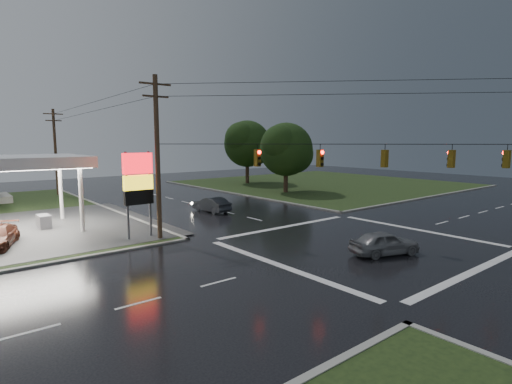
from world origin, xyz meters
TOP-DOWN VIEW (x-y plane):
  - ground at (0.00, 0.00)m, footprint 120.00×120.00m
  - grass_ne at (26.00, 26.00)m, footprint 36.00×36.00m
  - pylon_sign at (-10.50, 10.50)m, footprint 2.00×0.35m
  - utility_pole_nw at (-9.50, 9.50)m, footprint 2.20×0.32m
  - utility_pole_n at (-9.50, 38.00)m, footprint 2.20×0.32m
  - traffic_signals at (0.02, -0.02)m, footprint 26.87×26.87m
  - tree_ne_near at (14.14, 21.99)m, footprint 7.99×6.80m
  - tree_ne_far at (17.15, 33.99)m, footprint 8.46×7.20m
  - car_north at (-1.02, 16.25)m, footprint 1.82×4.42m
  - car_crossing at (-0.79, -2.32)m, footprint 4.50×3.01m

SIDE VIEW (x-z plane):
  - ground at x=0.00m, z-range 0.00..0.00m
  - grass_ne at x=26.00m, z-range 0.00..0.08m
  - car_crossing at x=-0.79m, z-range 0.00..1.42m
  - car_north at x=-1.02m, z-range 0.00..1.43m
  - pylon_sign at x=-10.50m, z-range 1.01..7.01m
  - utility_pole_n at x=-9.50m, z-range 0.22..10.72m
  - tree_ne_near at x=14.14m, z-range 1.07..10.05m
  - utility_pole_nw at x=-9.50m, z-range 0.22..11.22m
  - tree_ne_far at x=17.15m, z-range 1.28..11.08m
  - traffic_signals at x=0.02m, z-range 5.75..7.22m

